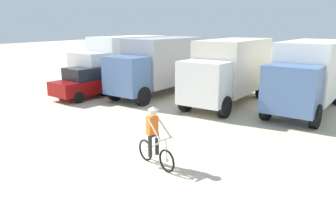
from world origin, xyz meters
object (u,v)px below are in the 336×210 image
object	(u,v)px
box_truck_avon_van	(122,59)
box_truck_white_box	(309,73)
sedan_parked	(88,82)
box_truck_grey_hauler	(160,63)
cyclist_orange_shirt	(154,139)
box_truck_cream_rv	(229,68)

from	to	relation	value
box_truck_avon_van	box_truck_white_box	bearing A→B (deg)	-2.10
sedan_parked	box_truck_grey_hauler	bearing A→B (deg)	40.64
box_truck_grey_hauler	sedan_parked	xyz separation A→B (m)	(-3.19, -2.74, -0.99)
box_truck_grey_hauler	cyclist_orange_shirt	xyz separation A→B (m)	(5.21, -8.76, -1.03)
box_truck_cream_rv	sedan_parked	xyz separation A→B (m)	(-7.52, -2.72, -0.99)
sedan_parked	box_truck_avon_van	bearing A→B (deg)	93.73
box_truck_avon_van	cyclist_orange_shirt	distance (m)	12.96
box_truck_grey_hauler	box_truck_white_box	size ratio (longest dim) A/B	1.00
box_truck_avon_van	box_truck_grey_hauler	bearing A→B (deg)	-13.92
box_truck_white_box	cyclist_orange_shirt	xyz separation A→B (m)	(-2.97, -9.18, -1.03)
box_truck_white_box	sedan_parked	distance (m)	11.85
box_truck_cream_rv	box_truck_grey_hauler	bearing A→B (deg)	179.80
box_truck_white_box	sedan_parked	xyz separation A→B (m)	(-11.37, -3.16, -0.99)
sedan_parked	cyclist_orange_shirt	bearing A→B (deg)	-35.61
box_truck_cream_rv	sedan_parked	size ratio (longest dim) A/B	1.56
box_truck_avon_van	box_truck_cream_rv	bearing A→B (deg)	-6.36
box_truck_white_box	cyclist_orange_shirt	size ratio (longest dim) A/B	3.82
cyclist_orange_shirt	box_truck_avon_van	bearing A→B (deg)	131.96
box_truck_avon_van	cyclist_orange_shirt	bearing A→B (deg)	-48.04
box_truck_avon_van	box_truck_grey_hauler	xyz separation A→B (m)	(3.43, -0.85, 0.00)
box_truck_white_box	box_truck_avon_van	bearing A→B (deg)	177.90
box_truck_cream_rv	box_truck_white_box	size ratio (longest dim) A/B	0.99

